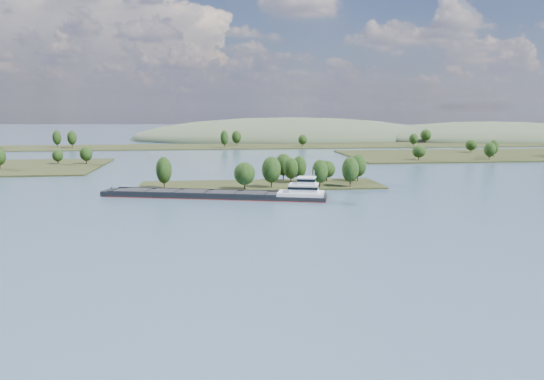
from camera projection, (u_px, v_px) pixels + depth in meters
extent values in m
plane|color=#3C5768|center=(279.00, 214.00, 161.80)|extent=(1800.00, 1800.00, 0.00)
cube|color=black|center=(261.00, 186.00, 220.67)|extent=(100.00, 30.00, 1.20)
cylinder|color=black|center=(320.00, 183.00, 211.46)|extent=(0.50, 0.50, 3.69)
ellipsoid|color=black|center=(320.00, 171.00, 210.73)|extent=(6.43, 6.43, 9.49)
cylinder|color=black|center=(283.00, 176.00, 233.06)|extent=(0.50, 0.50, 3.85)
ellipsoid|color=black|center=(284.00, 165.00, 232.30)|extent=(7.40, 7.40, 9.91)
cylinder|color=black|center=(271.00, 182.00, 211.47)|extent=(0.50, 0.50, 4.08)
ellipsoid|color=black|center=(271.00, 170.00, 210.67)|extent=(7.75, 7.75, 10.49)
cylinder|color=black|center=(291.00, 179.00, 224.12)|extent=(0.50, 0.50, 3.53)
ellipsoid|color=black|center=(291.00, 168.00, 223.43)|extent=(6.45, 6.45, 9.09)
cylinder|color=black|center=(245.00, 185.00, 206.92)|extent=(0.50, 0.50, 3.51)
ellipsoid|color=black|center=(245.00, 173.00, 206.23)|extent=(8.34, 8.34, 9.02)
cylinder|color=black|center=(164.00, 183.00, 208.99)|extent=(0.50, 0.50, 4.12)
ellipsoid|color=black|center=(164.00, 170.00, 208.18)|extent=(6.25, 6.25, 10.60)
cylinder|color=black|center=(299.00, 178.00, 225.75)|extent=(0.50, 0.50, 3.76)
ellipsoid|color=black|center=(299.00, 167.00, 225.00)|extent=(6.02, 6.02, 9.68)
cylinder|color=black|center=(358.00, 177.00, 229.59)|extent=(0.50, 0.50, 3.85)
ellipsoid|color=black|center=(358.00, 166.00, 228.83)|extent=(7.40, 7.40, 9.89)
cylinder|color=black|center=(350.00, 182.00, 213.62)|extent=(0.50, 0.50, 3.95)
ellipsoid|color=black|center=(350.00, 169.00, 212.84)|extent=(6.95, 6.95, 10.17)
cylinder|color=black|center=(327.00, 178.00, 229.74)|extent=(0.50, 0.50, 2.94)
ellipsoid|color=black|center=(327.00, 169.00, 229.15)|extent=(7.48, 7.48, 7.56)
cylinder|color=black|center=(87.00, 161.00, 297.54)|extent=(0.50, 0.50, 3.22)
ellipsoid|color=black|center=(86.00, 154.00, 296.90)|extent=(6.97, 6.97, 8.28)
cylinder|color=black|center=(58.00, 161.00, 297.41)|extent=(0.50, 0.50, 2.69)
ellipsoid|color=black|center=(58.00, 155.00, 296.88)|extent=(6.00, 6.00, 6.91)
cylinder|color=black|center=(0.00, 165.00, 274.55)|extent=(0.50, 0.50, 3.48)
cylinder|color=black|center=(419.00, 157.00, 319.87)|extent=(0.50, 0.50, 2.92)
ellipsoid|color=black|center=(419.00, 151.00, 319.30)|extent=(7.98, 7.98, 7.51)
cylinder|color=black|center=(489.00, 157.00, 321.70)|extent=(0.50, 0.50, 3.50)
ellipsoid|color=black|center=(490.00, 149.00, 321.00)|extent=(6.98, 6.98, 8.99)
cylinder|color=black|center=(493.00, 154.00, 337.19)|extent=(0.50, 0.50, 3.60)
ellipsoid|color=black|center=(494.00, 147.00, 336.47)|extent=(5.65, 5.65, 9.26)
cylinder|color=black|center=(471.00, 150.00, 371.38)|extent=(0.50, 0.50, 3.00)
ellipsoid|color=black|center=(471.00, 145.00, 370.79)|extent=(8.05, 8.05, 7.70)
cube|color=black|center=(235.00, 147.00, 436.52)|extent=(900.00, 60.00, 1.20)
cylinder|color=black|center=(57.00, 145.00, 419.01)|extent=(0.50, 0.50, 4.48)
ellipsoid|color=black|center=(57.00, 138.00, 418.13)|extent=(6.65, 6.65, 11.51)
cylinder|color=black|center=(413.00, 144.00, 434.38)|extent=(0.50, 0.50, 3.41)
ellipsoid|color=black|center=(414.00, 139.00, 433.71)|extent=(7.45, 7.45, 8.77)
cylinder|color=black|center=(237.00, 143.00, 439.28)|extent=(0.50, 0.50, 4.10)
ellipsoid|color=black|center=(237.00, 137.00, 438.47)|extent=(7.91, 7.91, 10.54)
cylinder|color=black|center=(426.00, 141.00, 472.80)|extent=(0.50, 0.50, 4.02)
ellipsoid|color=black|center=(426.00, 135.00, 472.01)|extent=(9.46, 9.46, 10.34)
cylinder|color=black|center=(72.00, 145.00, 418.53)|extent=(0.50, 0.50, 4.40)
ellipsoid|color=black|center=(72.00, 138.00, 417.66)|extent=(7.24, 7.24, 11.32)
cylinder|color=black|center=(303.00, 144.00, 432.02)|extent=(0.50, 0.50, 3.12)
ellipsoid|color=black|center=(303.00, 140.00, 431.40)|extent=(7.43, 7.43, 8.03)
cylinder|color=black|center=(224.00, 145.00, 417.35)|extent=(0.50, 0.50, 4.52)
ellipsoid|color=black|center=(224.00, 138.00, 416.46)|extent=(6.36, 6.36, 11.62)
ellipsoid|color=#3B4831|center=(489.00, 139.00, 535.14)|extent=(260.00, 140.00, 36.00)
ellipsoid|color=#3B4831|center=(289.00, 139.00, 541.54)|extent=(320.00, 160.00, 44.00)
cube|color=black|center=(215.00, 196.00, 191.87)|extent=(80.13, 30.82, 2.21)
cube|color=maroon|center=(215.00, 197.00, 191.94)|extent=(80.38, 31.07, 0.25)
cube|color=black|center=(198.00, 190.00, 197.64)|extent=(60.16, 16.77, 0.80)
cube|color=black|center=(190.00, 194.00, 188.03)|extent=(60.16, 16.77, 0.80)
cube|color=black|center=(194.00, 192.00, 192.86)|extent=(60.49, 24.57, 0.30)
cube|color=black|center=(136.00, 190.00, 196.06)|extent=(10.88, 10.32, 0.35)
cube|color=black|center=(165.00, 191.00, 194.44)|extent=(10.88, 10.32, 0.35)
cube|color=black|center=(194.00, 191.00, 192.81)|extent=(10.88, 10.32, 0.35)
cube|color=black|center=(223.00, 192.00, 191.19)|extent=(10.88, 10.32, 0.35)
cube|color=black|center=(253.00, 193.00, 189.56)|extent=(10.88, 10.32, 0.35)
cube|color=black|center=(109.00, 192.00, 197.79)|extent=(5.28, 9.51, 2.01)
cylinder|color=black|center=(112.00, 189.00, 197.42)|extent=(0.30, 0.30, 2.21)
cube|color=silver|center=(301.00, 194.00, 187.03)|extent=(18.03, 13.53, 1.20)
cube|color=silver|center=(304.00, 188.00, 186.57)|extent=(11.80, 10.39, 3.01)
cube|color=black|center=(304.00, 187.00, 186.51)|extent=(12.05, 10.64, 0.90)
cube|color=silver|center=(307.00, 181.00, 186.02)|extent=(7.40, 7.40, 2.21)
cube|color=black|center=(307.00, 180.00, 185.95)|extent=(7.64, 7.64, 0.80)
cube|color=silver|center=(307.00, 177.00, 185.83)|extent=(7.89, 7.89, 0.20)
cylinder|color=silver|center=(314.00, 174.00, 185.27)|extent=(0.25, 0.25, 2.61)
cylinder|color=black|center=(296.00, 175.00, 189.33)|extent=(0.62, 0.62, 1.20)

